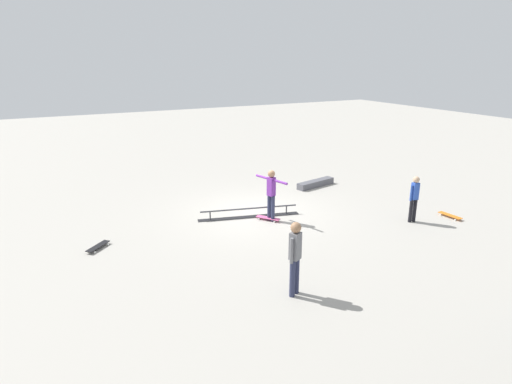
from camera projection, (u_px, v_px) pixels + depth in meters
ground_plane at (257, 213)px, 14.53m from camera, size 60.00×60.00×0.00m
grind_rail at (249, 213)px, 14.16m from camera, size 3.31×1.07×0.32m
skate_ledge at (316, 183)px, 17.51m from camera, size 1.84×0.72×0.25m
skater_main at (271, 192)px, 13.61m from camera, size 0.43×1.32×1.67m
skateboard_main at (268, 218)px, 13.90m from camera, size 0.63×0.77×0.09m
bystander_blue_shirt at (414, 196)px, 13.55m from camera, size 0.34×0.21×1.50m
bystander_grey_shirt at (295, 255)px, 9.29m from camera, size 0.38×0.28×1.72m
loose_skateboard_orange at (450, 215)px, 14.13m from camera, size 0.30×0.81×0.09m
loose_skateboard_black at (98, 246)px, 11.83m from camera, size 0.72×0.70×0.09m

